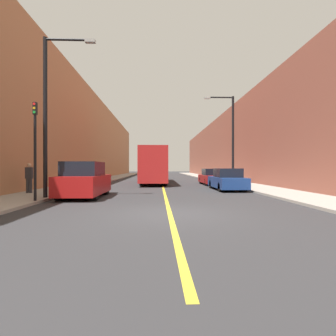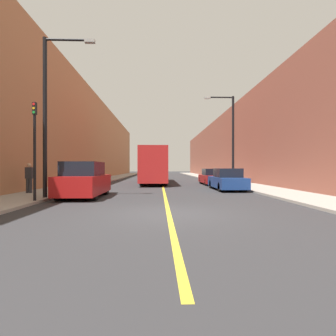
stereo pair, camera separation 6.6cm
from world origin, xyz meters
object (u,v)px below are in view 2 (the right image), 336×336
at_px(car_right_near, 227,180).
at_px(traffic_light, 35,147).
at_px(bus, 154,165).
at_px(parked_suv_left, 84,181).
at_px(car_right_mid, 212,177).
at_px(street_lamp_left, 49,107).
at_px(pedestrian, 29,177).
at_px(street_lamp_right, 231,134).

distance_m(car_right_near, traffic_light, 12.42).
distance_m(bus, traffic_light, 16.10).
xyz_separation_m(car_right_near, traffic_light, (-10.37, -6.59, 1.81)).
height_order(bus, parked_suv_left, bus).
bearing_deg(traffic_light, parked_suv_left, 56.43).
bearing_deg(car_right_mid, car_right_near, -90.91).
bearing_deg(car_right_mid, street_lamp_left, -132.94).
relative_size(bus, pedestrian, 7.33).
bearing_deg(street_lamp_right, car_right_mid, 117.64).
height_order(parked_suv_left, car_right_near, parked_suv_left).
bearing_deg(bus, street_lamp_right, -37.73).
height_order(car_right_near, pedestrian, pedestrian).
height_order(street_lamp_left, street_lamp_right, street_lamp_left).
bearing_deg(car_right_near, bus, 121.45).
relative_size(street_lamp_left, pedestrian, 4.56).
bearing_deg(traffic_light, car_right_near, 32.43).
height_order(parked_suv_left, pedestrian, parked_suv_left).
height_order(bus, traffic_light, traffic_light).
bearing_deg(parked_suv_left, bus, 74.77).
bearing_deg(traffic_light, street_lamp_right, 41.23).
bearing_deg(parked_suv_left, street_lamp_right, 37.98).
xyz_separation_m(car_right_mid, traffic_light, (-10.46, -12.41, 1.82)).
distance_m(bus, street_lamp_left, 15.09).
bearing_deg(car_right_near, street_lamp_left, -152.67).
relative_size(car_right_mid, street_lamp_left, 0.60).
height_order(car_right_mid, traffic_light, traffic_light).
relative_size(bus, car_right_near, 2.71).
bearing_deg(street_lamp_right, traffic_light, -138.77).
xyz_separation_m(street_lamp_left, pedestrian, (-2.12, 2.34, -3.59)).
bearing_deg(street_lamp_right, street_lamp_left, -142.29).
bearing_deg(bus, car_right_mid, -27.88).
relative_size(car_right_near, traffic_light, 1.07).
bearing_deg(traffic_light, car_right_mid, 49.87).
height_order(car_right_near, traffic_light, traffic_light).
distance_m(parked_suv_left, traffic_light, 3.21).
height_order(parked_suv_left, car_right_mid, parked_suv_left).
xyz_separation_m(bus, parked_suv_left, (-3.53, -12.95, -0.95)).
height_order(car_right_near, street_lamp_right, street_lamp_right).
bearing_deg(pedestrian, parked_suv_left, -20.31).
relative_size(parked_suv_left, street_lamp_right, 0.60).
xyz_separation_m(car_right_near, car_right_mid, (0.09, 5.82, -0.02)).
bearing_deg(pedestrian, street_lamp_right, 25.71).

